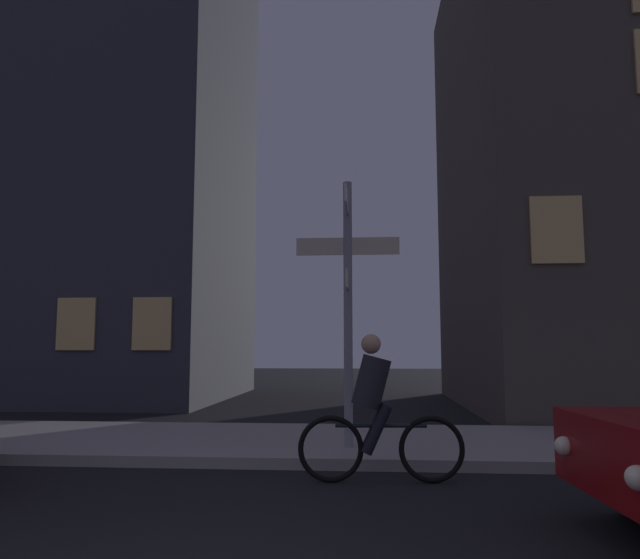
{
  "coord_description": "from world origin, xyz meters",
  "views": [
    {
      "loc": [
        1.15,
        -2.77,
        1.46
      ],
      "look_at": [
        0.53,
        5.19,
        2.36
      ],
      "focal_mm": 33.93,
      "sensor_mm": 36.0,
      "label": 1
    }
  ],
  "objects": [
    {
      "name": "cyclist",
      "position": [
        1.24,
        4.01,
        0.75
      ],
      "size": [
        1.82,
        0.34,
        1.61
      ],
      "color": "black",
      "rests_on": "ground_plane"
    },
    {
      "name": "building_left_block",
      "position": [
        -7.29,
        14.54,
        10.96
      ],
      "size": [
        8.93,
        7.84,
        21.93
      ],
      "color": "#383842",
      "rests_on": "ground_plane"
    },
    {
      "name": "sidewalk_kerb",
      "position": [
        0.0,
        6.28,
        0.07
      ],
      "size": [
        40.0,
        3.34,
        0.14
      ],
      "primitive_type": "cube",
      "color": "#9E9991",
      "rests_on": "ground_plane"
    },
    {
      "name": "signpost",
      "position": [
        0.89,
        5.49,
        2.31
      ],
      "size": [
        1.42,
        1.64,
        3.62
      ],
      "color": "gray",
      "rests_on": "sidewalk_kerb"
    }
  ]
}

